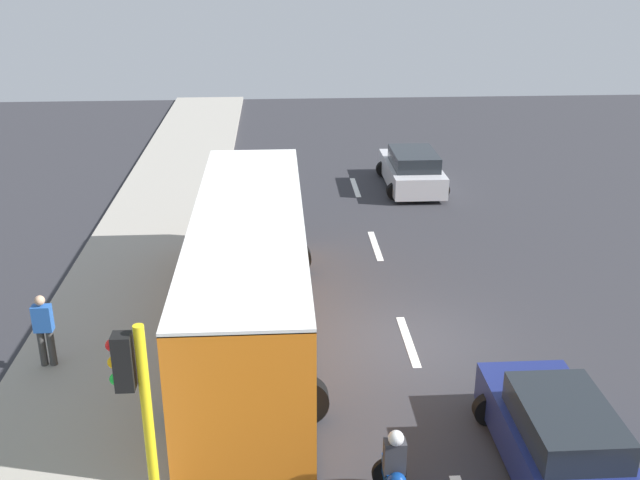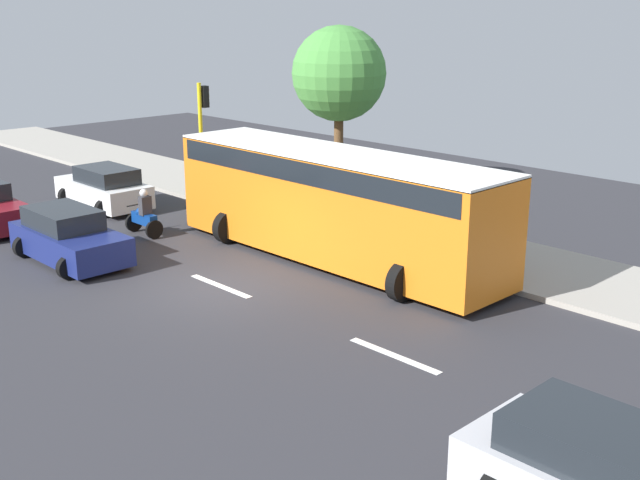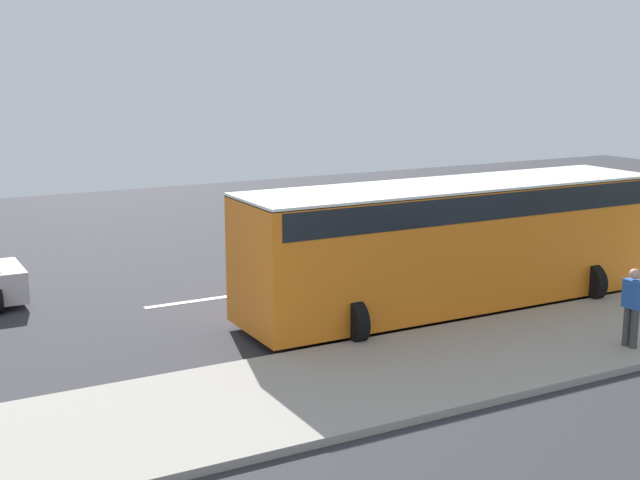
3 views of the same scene
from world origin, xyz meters
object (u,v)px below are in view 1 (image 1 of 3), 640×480
object	(u,v)px
traffic_light_corner	(142,434)
car_silver	(412,170)
city_bus	(250,266)
motorcycle	(395,479)
pedestrian_by_tree	(44,328)
car_dark_blue	(557,437)

from	to	relation	value
traffic_light_corner	car_silver	bearing A→B (deg)	-110.19
city_bus	car_silver	bearing A→B (deg)	-117.37
motorcycle	traffic_light_corner	bearing A→B (deg)	24.48
city_bus	pedestrian_by_tree	xyz separation A→B (m)	(4.44, 1.29, -0.79)
city_bus	traffic_light_corner	world-z (taller)	traffic_light_corner
city_bus	traffic_light_corner	xyz separation A→B (m)	(1.13, 7.71, 1.08)
city_bus	motorcycle	distance (m)	6.67
pedestrian_by_tree	traffic_light_corner	size ratio (longest dim) A/B	0.38
traffic_light_corner	car_dark_blue	bearing A→B (deg)	-159.43
car_silver	traffic_light_corner	world-z (taller)	traffic_light_corner
traffic_light_corner	motorcycle	bearing A→B (deg)	-155.52
car_dark_blue	car_silver	distance (m)	16.59
car_dark_blue	pedestrian_by_tree	world-z (taller)	pedestrian_by_tree
city_bus	traffic_light_corner	size ratio (longest dim) A/B	2.44
car_silver	city_bus	distance (m)	12.84
pedestrian_by_tree	motorcycle	bearing A→B (deg)	145.46
motorcycle	pedestrian_by_tree	xyz separation A→B (m)	(6.94, -4.77, 0.42)
car_dark_blue	traffic_light_corner	xyz separation A→B (m)	(6.64, 2.49, 2.22)
motorcycle	traffic_light_corner	distance (m)	4.60
car_dark_blue	motorcycle	world-z (taller)	motorcycle
pedestrian_by_tree	car_silver	bearing A→B (deg)	-129.22
car_silver	pedestrian_by_tree	xyz separation A→B (m)	(10.32, 12.65, 0.35)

